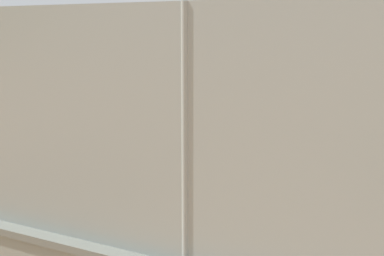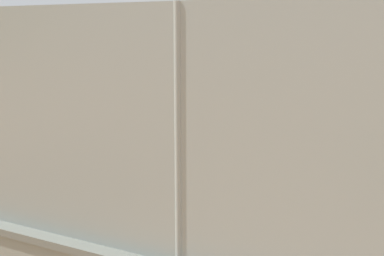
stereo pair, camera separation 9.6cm
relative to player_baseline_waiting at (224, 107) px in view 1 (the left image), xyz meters
The scene contains 5 objects.
ground_plane 4.30m from the player_baseline_waiting, 164.21° to the right, with size 260.00×260.00×0.00m, color #A36B42.
fence_panel_on_wall 12.47m from the player_baseline_waiting, 118.87° to the left, with size 33.21×1.29×2.27m.
player_baseline_waiting is the anchor object (origin of this frame).
player_at_service_line 3.40m from the player_baseline_waiting, 85.45° to the left, with size 0.97×0.67×1.51m.
sports_ball 1.91m from the player_baseline_waiting, 77.88° to the left, with size 0.12×0.12×0.12m, color #3399D8.
Camera 1 is at (-2.26, 15.36, 3.53)m, focal length 43.42 mm.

